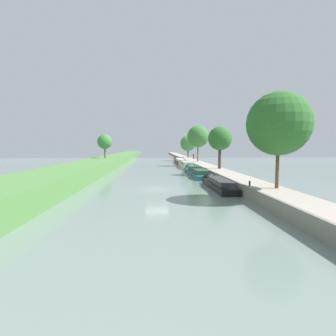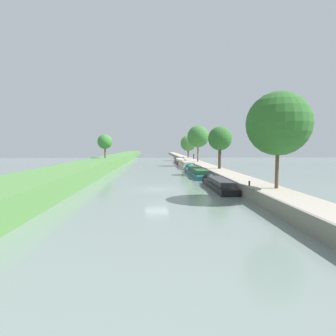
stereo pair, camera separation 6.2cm
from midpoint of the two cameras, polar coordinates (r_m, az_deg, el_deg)
name	(u,v)px [view 1 (the left image)]	position (r m, az deg, el deg)	size (l,w,h in m)	color
ground_plane	(157,189)	(30.07, -2.42, -4.46)	(160.00, 160.00, 0.00)	slate
left_grassy_bank	(49,181)	(32.05, -23.85, -2.54)	(6.94, 260.00, 1.93)	#518442
right_towpath	(244,184)	(31.61, 15.62, -3.18)	(3.10, 260.00, 1.09)	#A89E8E
stone_quay	(229,183)	(31.12, 12.69, -3.19)	(0.25, 260.00, 1.14)	gray
narrowboat_black	(218,184)	(31.19, 10.35, -3.30)	(1.80, 10.54, 1.73)	black
narrowboat_teal	(196,171)	(45.53, 5.83, -0.73)	(2.13, 16.83, 2.02)	#195B60
narrowboat_cream	(185,165)	(60.63, 3.64, 0.68)	(2.14, 13.79, 2.11)	beige
narrowboat_maroon	(179,161)	(75.02, 2.37, 1.43)	(1.84, 15.75, 1.84)	maroon
tree_rightbank_near	(279,124)	(25.21, 22.21, 8.60)	(5.43, 5.43, 8.27)	brown
tree_rightbank_midnear	(220,139)	(44.78, 10.84, 6.06)	(3.84, 3.84, 6.80)	#4C3828
tree_rightbank_midfar	(198,137)	(64.47, 6.29, 6.58)	(5.10, 5.10, 8.44)	brown
tree_rightbank_far	(188,143)	(87.04, 4.23, 5.21)	(5.00, 5.00, 7.07)	brown
tree_leftbank_downstream	(105,142)	(65.77, -13.19, 5.40)	(3.45, 3.45, 5.59)	brown
person_walking	(194,156)	(76.67, 5.38, 2.54)	(0.34, 0.34, 1.66)	#282D42
mooring_bollard_near	(250,183)	(26.15, 16.74, -3.10)	(0.16, 0.16, 0.45)	black
mooring_bollard_far	(183,157)	(82.84, 3.19, 2.26)	(0.16, 0.16, 0.45)	black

